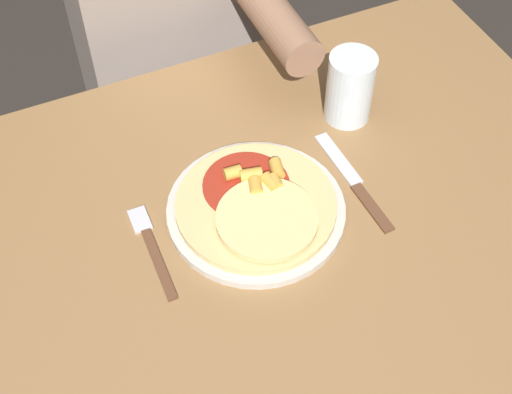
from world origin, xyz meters
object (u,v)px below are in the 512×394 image
at_px(pizza, 258,205).
at_px(fork, 151,245).
at_px(drinking_glass, 350,88).
at_px(knife, 355,182).
at_px(dining_table, 264,286).
at_px(plate, 256,210).
at_px(person_diner, 169,30).

bearing_deg(pizza, fork, 175.83).
distance_m(fork, drinking_glass, 0.42).
bearing_deg(drinking_glass, knife, -113.90).
distance_m(dining_table, pizza, 0.15).
bearing_deg(drinking_glass, dining_table, -141.83).
relative_size(plate, fork, 1.56).
bearing_deg(plate, dining_table, -102.13).
bearing_deg(person_diner, dining_table, -96.16).
distance_m(pizza, knife, 0.17).
distance_m(pizza, person_diner, 0.58).
height_order(plate, person_diner, person_diner).
height_order(fork, knife, same).
relative_size(fork, drinking_glass, 1.41).
relative_size(pizza, drinking_glass, 1.98).
height_order(pizza, fork, pizza).
relative_size(dining_table, person_diner, 0.98).
bearing_deg(fork, knife, -3.01).
xyz_separation_m(plate, drinking_glass, (0.23, 0.13, 0.06)).
xyz_separation_m(dining_table, pizza, (0.01, 0.05, 0.14)).
xyz_separation_m(fork, drinking_glass, (0.40, 0.12, 0.06)).
relative_size(knife, drinking_glass, 1.77).
height_order(plate, drinking_glass, drinking_glass).
distance_m(plate, fork, 0.17).
height_order(knife, person_diner, person_diner).
relative_size(dining_table, drinking_glass, 9.52).
distance_m(knife, drinking_glass, 0.17).
relative_size(plate, knife, 1.24).
relative_size(pizza, person_diner, 0.20).
bearing_deg(pizza, person_diner, 84.65).
bearing_deg(knife, pizza, 178.17).
height_order(pizza, person_diner, person_diner).
bearing_deg(plate, person_diner, 84.47).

